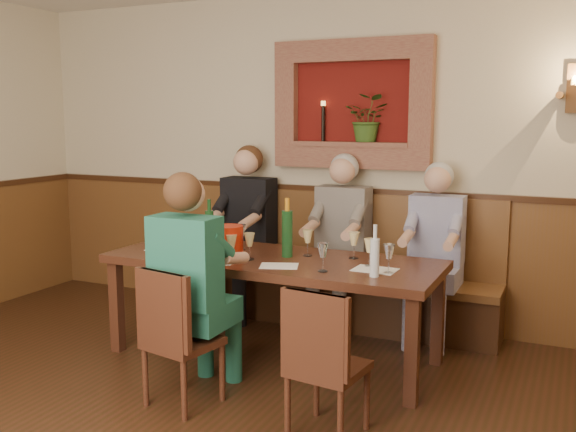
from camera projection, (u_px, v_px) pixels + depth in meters
name	position (u px, v px, depth m)	size (l,w,h in m)	color
room_shell	(83.00, 84.00, 2.77)	(6.04, 6.04, 2.82)	beige
wainscoting	(97.00, 371.00, 2.97)	(6.02, 6.02, 1.15)	brown
wall_niche	(356.00, 110.00, 5.32)	(1.36, 0.30, 1.06)	#5E110D
wall_sconce	(575.00, 89.00, 4.60)	(0.25, 0.20, 0.35)	brown
dining_table	(272.00, 267.00, 4.61)	(2.40, 0.90, 0.75)	#391A11
bench	(321.00, 284.00, 5.51)	(3.00, 0.45, 1.11)	#381E0F
chair_near_left	(182.00, 365.00, 3.91)	(0.45, 0.45, 0.87)	#391A11
chair_near_right	(326.00, 393.00, 3.52)	(0.42, 0.42, 0.86)	#391A11
person_bench_left	(244.00, 245.00, 5.66)	(0.45, 0.56, 1.50)	black
person_bench_mid	(339.00, 257.00, 5.29)	(0.43, 0.53, 1.45)	#534F4C
person_bench_right	(433.00, 269.00, 4.98)	(0.41, 0.50, 1.41)	navy
person_chair_front	(195.00, 305.00, 4.00)	(0.42, 0.52, 1.43)	#1A525C
spittoon_bucket	(229.00, 242.00, 4.55)	(0.21, 0.21, 0.24)	red
wine_bottle_green_a	(287.00, 232.00, 4.60)	(0.10, 0.10, 0.43)	#19471E
wine_bottle_green_b	(210.00, 227.00, 5.01)	(0.08, 0.08, 0.37)	#19471E
water_bottle	(375.00, 256.00, 4.03)	(0.06, 0.06, 0.33)	silver
tasting_sheet_a	(164.00, 251.00, 4.82)	(0.25, 0.18, 0.00)	white
tasting_sheet_b	(279.00, 266.00, 4.33)	(0.25, 0.18, 0.00)	white
tasting_sheet_c	(375.00, 270.00, 4.23)	(0.28, 0.20, 0.00)	white
tasting_sheet_d	(213.00, 261.00, 4.49)	(0.32, 0.23, 0.00)	white
wine_glass_0	(152.00, 238.00, 4.82)	(0.08, 0.08, 0.19)	#E9D48B
wine_glass_1	(192.00, 233.00, 5.02)	(0.08, 0.08, 0.19)	white
wine_glass_2	(192.00, 243.00, 4.64)	(0.08, 0.08, 0.19)	#E9D48B
wine_glass_3	(241.00, 237.00, 4.87)	(0.08, 0.08, 0.19)	white
wine_glass_4	(249.00, 246.00, 4.51)	(0.08, 0.08, 0.19)	#E9D48B
wine_glass_5	(308.00, 243.00, 4.64)	(0.08, 0.08, 0.19)	#E9D48B
wine_glass_6	(323.00, 257.00, 4.16)	(0.08, 0.08, 0.19)	white
wine_glass_7	(369.00, 253.00, 4.31)	(0.08, 0.08, 0.19)	#E9D48B
wine_glass_8	(389.00, 259.00, 4.12)	(0.08, 0.08, 0.19)	white
wine_glass_9	(232.00, 248.00, 4.45)	(0.08, 0.08, 0.19)	#E9D48B
wine_glass_10	(354.00, 245.00, 4.55)	(0.08, 0.08, 0.19)	#E9D48B
wine_glass_11	(162.00, 237.00, 4.86)	(0.08, 0.08, 0.19)	white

